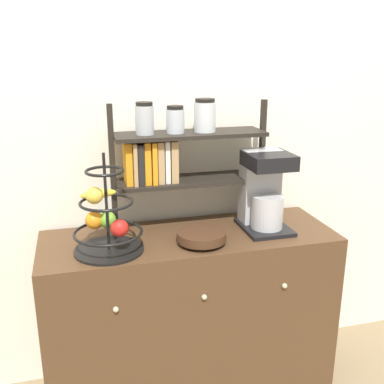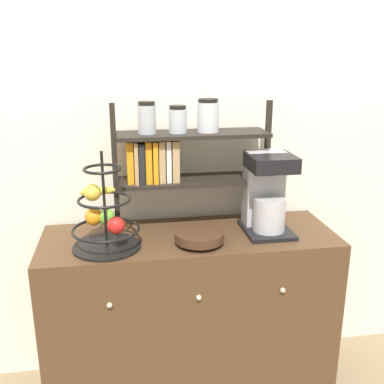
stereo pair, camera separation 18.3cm
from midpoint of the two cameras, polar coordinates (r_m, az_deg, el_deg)
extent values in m
cube|color=silver|center=(2.17, -4.62, 8.93)|extent=(7.00, 0.05, 2.60)
cube|color=#4C331E|center=(2.23, -2.71, -15.38)|extent=(1.33, 0.46, 0.82)
sphere|color=#B2AD8C|center=(1.87, -12.53, -14.43)|extent=(0.02, 0.02, 0.02)
sphere|color=#B2AD8C|center=(1.91, -1.25, -13.27)|extent=(0.02, 0.02, 0.02)
sphere|color=#B2AD8C|center=(2.01, 9.10, -11.75)|extent=(0.02, 0.02, 0.02)
cube|color=black|center=(2.11, 6.71, -4.51)|extent=(0.21, 0.26, 0.02)
cube|color=#B7B7BC|center=(2.12, 6.19, 0.77)|extent=(0.18, 0.10, 0.35)
cylinder|color=#B7B7BC|center=(2.06, 7.03, -2.53)|extent=(0.15, 0.15, 0.15)
cube|color=black|center=(2.01, 7.17, 3.97)|extent=(0.20, 0.21, 0.07)
cylinder|color=black|center=(1.93, -13.20, -7.22)|extent=(0.29, 0.29, 0.01)
cylinder|color=black|center=(1.85, -13.63, -1.33)|extent=(0.01, 0.01, 0.41)
torus|color=black|center=(1.90, -13.36, -5.06)|extent=(0.29, 0.29, 0.01)
torus|color=black|center=(1.85, -13.63, -1.33)|extent=(0.22, 0.22, 0.01)
torus|color=black|center=(1.82, -13.92, 2.56)|extent=(0.16, 0.16, 0.01)
sphere|color=red|center=(1.83, -12.03, -4.55)|extent=(0.07, 0.07, 0.07)
sphere|color=#6BAD33|center=(1.93, -13.37, -3.50)|extent=(0.07, 0.07, 0.07)
sphere|color=orange|center=(1.93, -14.97, -3.52)|extent=(0.08, 0.08, 0.08)
ellipsoid|color=yellow|center=(1.89, -14.55, -0.28)|extent=(0.15, 0.06, 0.04)
sphere|color=gold|center=(1.84, -15.12, -0.46)|extent=(0.07, 0.07, 0.07)
cylinder|color=#422819|center=(1.95, -1.50, -6.36)|extent=(0.12, 0.12, 0.02)
cylinder|color=#422819|center=(1.94, -1.51, -5.61)|extent=(0.21, 0.21, 0.04)
cube|color=black|center=(2.02, -12.60, 2.63)|extent=(0.02, 0.02, 0.58)
cube|color=black|center=(2.17, 6.43, 3.89)|extent=(0.02, 0.02, 0.58)
cube|color=black|center=(2.08, -2.74, 1.46)|extent=(0.68, 0.20, 0.02)
cube|color=black|center=(2.04, -2.83, 7.31)|extent=(0.68, 0.20, 0.02)
cube|color=orange|center=(2.02, -10.76, 3.68)|extent=(0.03, 0.13, 0.19)
cube|color=tan|center=(2.02, -10.04, 3.73)|extent=(0.02, 0.16, 0.19)
cube|color=black|center=(2.02, -9.36, 3.70)|extent=(0.03, 0.16, 0.18)
cube|color=orange|center=(2.03, -8.49, 3.84)|extent=(0.03, 0.14, 0.19)
cube|color=orange|center=(2.03, -7.66, 3.89)|extent=(0.02, 0.16, 0.19)
cube|color=tan|center=(2.03, -6.84, 3.95)|extent=(0.03, 0.14, 0.19)
cube|color=white|center=(2.04, -6.00, 4.01)|extent=(0.02, 0.13, 0.19)
cube|color=tan|center=(2.04, -5.13, 4.06)|extent=(0.03, 0.14, 0.19)
cylinder|color=#ADB2B7|center=(1.99, -8.70, 8.99)|extent=(0.08, 0.08, 0.12)
cylinder|color=black|center=(1.98, -8.79, 11.00)|extent=(0.07, 0.07, 0.02)
cylinder|color=silver|center=(2.01, -4.78, 8.93)|extent=(0.08, 0.08, 0.10)
cylinder|color=black|center=(2.01, -4.82, 10.64)|extent=(0.07, 0.07, 0.02)
cylinder|color=silver|center=(2.04, -0.96, 9.48)|extent=(0.10, 0.10, 0.13)
cylinder|color=black|center=(2.03, -0.97, 11.55)|extent=(0.09, 0.09, 0.02)
camera|label=1|loc=(0.09, -92.66, -0.83)|focal=42.00mm
camera|label=2|loc=(0.09, 87.34, 0.83)|focal=42.00mm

